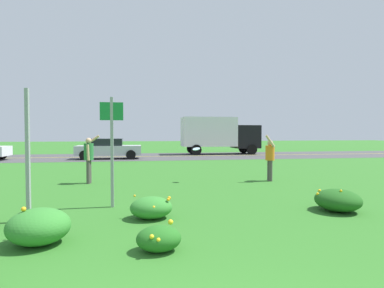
{
  "coord_description": "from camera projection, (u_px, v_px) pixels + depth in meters",
  "views": [
    {
      "loc": [
        -0.31,
        -1.66,
        1.83
      ],
      "look_at": [
        1.57,
        9.39,
        1.45
      ],
      "focal_mm": 29.74,
      "sensor_mm": 36.0,
      "label": 1
    }
  ],
  "objects": [
    {
      "name": "frisbee_pale_blue",
      "position": [
        196.0,
        149.0,
        11.9
      ],
      "size": [
        0.29,
        0.27,
        0.15
      ],
      "color": "#ADD6E5"
    },
    {
      "name": "daylily_clump_near_camera",
      "position": [
        338.0,
        200.0,
        7.47
      ],
      "size": [
        1.03,
        1.11,
        0.54
      ],
      "color": "#1E5619",
      "rests_on": "ground"
    },
    {
      "name": "person_catcher_orange_shirt",
      "position": [
        270.0,
        157.0,
        12.16
      ],
      "size": [
        0.44,
        0.5,
        1.77
      ],
      "color": "orange",
      "rests_on": "ground"
    },
    {
      "name": "highway_center_stripe",
      "position": [
        142.0,
        156.0,
        24.89
      ],
      "size": [
        120.0,
        0.16,
        0.0
      ],
      "primitive_type": "cube",
      "color": "yellow",
      "rests_on": "ground"
    },
    {
      "name": "highway_strip",
      "position": [
        142.0,
        156.0,
        24.89
      ],
      "size": [
        120.0,
        8.14,
        0.01
      ],
      "primitive_type": "cube",
      "color": "#424244",
      "rests_on": "ground"
    },
    {
      "name": "car_silver_center_left",
      "position": [
        109.0,
        148.0,
        22.66
      ],
      "size": [
        4.5,
        2.0,
        1.45
      ],
      "color": "#B7BABF",
      "rests_on": "ground"
    },
    {
      "name": "sign_post_by_roadside",
      "position": [
        112.0,
        141.0,
        7.82
      ],
      "size": [
        0.56,
        0.1,
        2.72
      ],
      "color": "#93969B",
      "rests_on": "ground"
    },
    {
      "name": "daylily_clump_front_left",
      "position": [
        39.0,
        226.0,
        5.23
      ],
      "size": [
        1.01,
        0.98,
        0.64
      ],
      "color": "#337F2D",
      "rests_on": "ground"
    },
    {
      "name": "person_thrower_green_shirt",
      "position": [
        89.0,
        156.0,
        11.58
      ],
      "size": [
        0.54,
        0.5,
        1.77
      ],
      "color": "#287038",
      "rests_on": "ground"
    },
    {
      "name": "daylily_clump_mid_left",
      "position": [
        159.0,
        238.0,
        4.92
      ],
      "size": [
        0.7,
        0.58,
        0.44
      ],
      "color": "#23661E",
      "rests_on": "ground"
    },
    {
      "name": "sign_post_near_path",
      "position": [
        28.0,
        155.0,
        6.51
      ],
      "size": [
        0.07,
        0.1,
        2.75
      ],
      "color": "#93969B",
      "rests_on": "ground"
    },
    {
      "name": "box_truck_black",
      "position": [
        219.0,
        133.0,
        27.74
      ],
      "size": [
        6.7,
        2.46,
        3.2
      ],
      "color": "black",
      "rests_on": "ground"
    },
    {
      "name": "daylily_clump_mid_center",
      "position": [
        151.0,
        208.0,
        6.82
      ],
      "size": [
        0.91,
        0.79,
        0.51
      ],
      "color": "#337F2D",
      "rests_on": "ground"
    },
    {
      "name": "ground_plane",
      "position": [
        146.0,
        177.0,
        13.32
      ],
      "size": [
        120.0,
        120.0,
        0.0
      ],
      "primitive_type": "plane",
      "color": "#2D6B23"
    }
  ]
}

